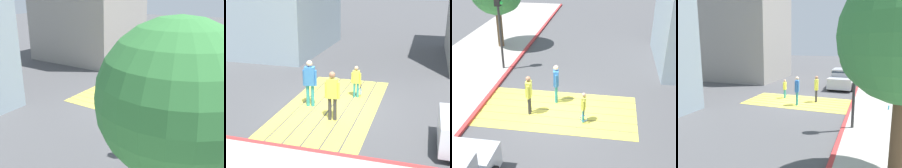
% 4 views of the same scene
% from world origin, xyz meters
% --- Properties ---
extents(ground_plane, '(120.00, 120.00, 0.00)m').
position_xyz_m(ground_plane, '(0.00, 0.00, 0.00)').
color(ground_plane, '#4C4C4F').
extents(crosswalk_stripes, '(6.40, 3.25, 0.01)m').
position_xyz_m(crosswalk_stripes, '(0.00, 0.00, 0.01)').
color(crosswalk_stripes, '#EAD64C').
rests_on(crosswalk_stripes, ground).
extents(curb_painted, '(0.16, 40.00, 0.13)m').
position_xyz_m(curb_painted, '(-3.25, 0.00, 0.07)').
color(curb_painted, '#BC3333').
rests_on(curb_painted, ground).
extents(traffic_light_corner, '(0.39, 0.28, 4.24)m').
position_xyz_m(traffic_light_corner, '(-3.58, 3.66, 3.04)').
color(traffic_light_corner, '#2D2D2D').
rests_on(traffic_light_corner, ground).
extents(pedestrian_adult_lead, '(0.27, 0.49, 1.71)m').
position_xyz_m(pedestrian_adult_lead, '(-0.20, 0.75, 0.99)').
color(pedestrian_adult_lead, teal).
rests_on(pedestrian_adult_lead, ground).
extents(pedestrian_adult_trailing, '(0.24, 0.48, 1.65)m').
position_xyz_m(pedestrian_adult_trailing, '(-1.09, -0.35, 0.96)').
color(pedestrian_adult_trailing, '#333338').
rests_on(pedestrian_adult_trailing, ground).
extents(pedestrian_child_with_racket, '(0.28, 0.39, 1.26)m').
position_xyz_m(pedestrian_child_with_racket, '(1.12, -0.64, 0.71)').
color(pedestrian_child_with_racket, teal).
rests_on(pedestrian_child_with_racket, ground).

